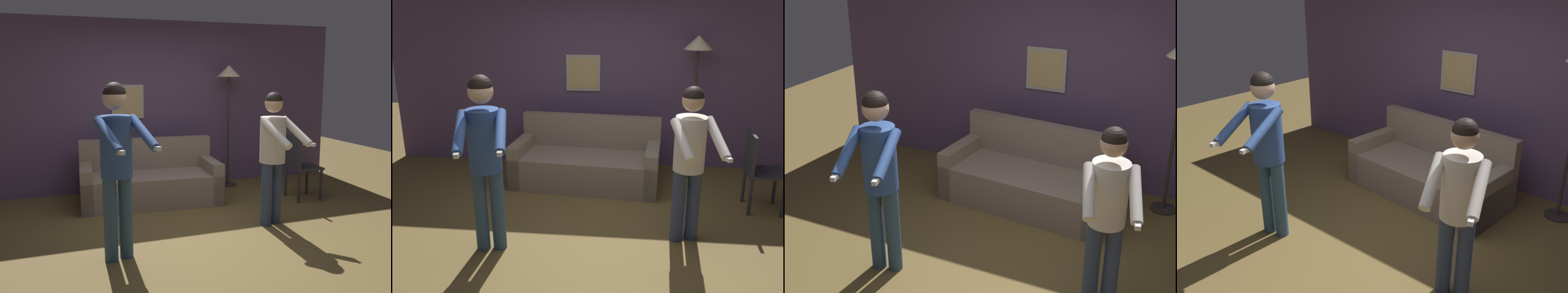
{
  "view_description": "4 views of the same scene",
  "coord_description": "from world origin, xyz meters",
  "views": [
    {
      "loc": [
        -1.63,
        -4.35,
        1.8
      ],
      "look_at": [
        -0.1,
        -0.14,
        1.04
      ],
      "focal_mm": 40.0,
      "sensor_mm": 36.0,
      "label": 1
    },
    {
      "loc": [
        0.39,
        -3.97,
        2.3
      ],
      "look_at": [
        -0.03,
        -0.06,
        1.01
      ],
      "focal_mm": 40.0,
      "sensor_mm": 36.0,
      "label": 2
    },
    {
      "loc": [
        1.66,
        -3.77,
        3.03
      ],
      "look_at": [
        -0.11,
        -0.06,
        1.29
      ],
      "focal_mm": 50.0,
      "sensor_mm": 36.0,
      "label": 3
    },
    {
      "loc": [
        2.35,
        -2.64,
        2.59
      ],
      "look_at": [
        0.13,
        -0.0,
        1.18
      ],
      "focal_mm": 40.0,
      "sensor_mm": 36.0,
      "label": 4
    }
  ],
  "objects": [
    {
      "name": "back_wall_assembly",
      "position": [
        -0.0,
        2.28,
        1.3
      ],
      "size": [
        6.4,
        0.09,
        2.6
      ],
      "color": "#5B4568",
      "rests_on": "ground_plane"
    },
    {
      "name": "person_standing_left",
      "position": [
        -0.95,
        -0.32,
        1.05
      ],
      "size": [
        0.54,
        0.72,
        1.72
      ],
      "color": "#32516E",
      "rests_on": "ground_plane"
    },
    {
      "name": "ground_plane",
      "position": [
        0.0,
        0.0,
        0.0
      ],
      "size": [
        12.0,
        12.0,
        0.0
      ],
      "primitive_type": "plane",
      "color": "brown"
    },
    {
      "name": "couch",
      "position": [
        -0.2,
        1.46,
        0.28
      ],
      "size": [
        1.97,
        1.01,
        0.87
      ],
      "color": "gray",
      "rests_on": "ground_plane"
    },
    {
      "name": "person_standing_right",
      "position": [
        0.95,
        0.06,
        0.94
      ],
      "size": [
        0.54,
        0.62,
        1.59
      ],
      "color": "navy",
      "rests_on": "ground_plane"
    }
  ]
}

